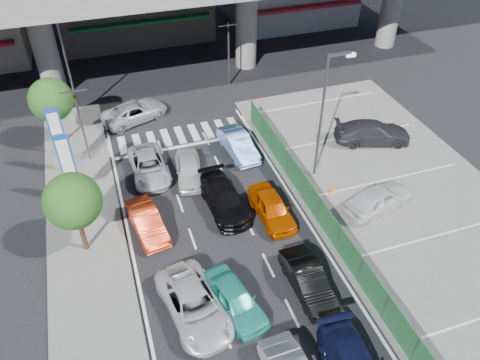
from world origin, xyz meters
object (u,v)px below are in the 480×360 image
object	(u,v)px
wagon_silver_front_left	(149,166)
parked_sedan_white	(379,198)
taxi_orange_left	(147,222)
signboard_far	(57,132)
sedan_white_front_mid	(189,169)
taxi_orange_right	(272,208)
tree_near	(73,201)
traffic_light_left	(77,107)
traffic_light_right	(228,39)
hatch_black_mid_right	(308,280)
kei_truck_front_right	(238,144)
traffic_cone	(331,188)
taxi_teal_mid	(235,299)
tree_far	(51,100)
crossing_wagon_silver	(135,112)
street_lamp_left	(67,54)
signboard_near	(66,160)
sedan_white_mid_left	(194,305)
sedan_black_mid	(224,199)
street_lamp_right	(325,108)
parked_sedan_dgrey	(373,132)

from	to	relation	value
wagon_silver_front_left	parked_sedan_white	distance (m)	13.87
wagon_silver_front_left	taxi_orange_left	bearing A→B (deg)	-101.44
signboard_far	sedan_white_front_mid	bearing A→B (deg)	-21.93
taxi_orange_right	tree_near	bearing A→B (deg)	173.65
signboard_far	taxi_orange_right	bearing A→B (deg)	-36.06
traffic_light_left	traffic_light_right	distance (m)	13.63
tree_near	wagon_silver_front_left	xyz separation A→B (m)	(4.21, 5.26, -2.75)
signboard_far	hatch_black_mid_right	bearing A→B (deg)	-51.23
signboard_far	kei_truck_front_right	world-z (taller)	signboard_far
tree_near	sedan_white_front_mid	distance (m)	8.17
signboard_far	taxi_orange_left	size ratio (longest dim) A/B	1.20
signboard_far	traffic_cone	bearing A→B (deg)	-25.31
traffic_light_left	taxi_teal_mid	xyz separation A→B (m)	(5.42, -13.91, -3.26)
signboard_far	tree_far	world-z (taller)	tree_far
sedan_white_front_mid	crossing_wagon_silver	xyz separation A→B (m)	(-2.13, 7.87, 0.01)
street_lamp_left	signboard_near	xyz separation A→B (m)	(-0.87, -10.01, -1.71)
signboard_near	tree_far	distance (m)	6.54
sedan_white_mid_left	sedan_black_mid	bearing A→B (deg)	53.72
traffic_light_left	signboard_far	xyz separation A→B (m)	(-1.40, -1.01, -0.87)
taxi_teal_mid	hatch_black_mid_right	world-z (taller)	taxi_teal_mid
taxi_orange_right	street_lamp_right	bearing A→B (deg)	31.67
sedan_white_front_mid	signboard_near	bearing A→B (deg)	-170.52
signboard_far	tree_far	size ratio (longest dim) A/B	0.98
wagon_silver_front_left	traffic_cone	size ratio (longest dim) A/B	6.73
sedan_white_mid_left	wagon_silver_front_left	bearing A→B (deg)	82.28
traffic_light_right	tree_near	world-z (taller)	traffic_light_right
traffic_light_left	traffic_light_right	world-z (taller)	same
street_lamp_left	hatch_black_mid_right	xyz separation A→B (m)	(9.14, -19.97, -4.10)
tree_far	parked_sedan_dgrey	xyz separation A→B (m)	(20.04, -6.50, -2.59)
traffic_light_right	taxi_orange_left	bearing A→B (deg)	-122.27
signboard_near	taxi_orange_left	xyz separation A→B (m)	(3.46, -3.62, -2.42)
taxi_orange_right	kei_truck_front_right	xyz separation A→B (m)	(0.16, 6.43, -0.00)
wagon_silver_front_left	parked_sedan_dgrey	xyz separation A→B (m)	(15.02, -1.26, 0.16)
street_lamp_left	signboard_near	size ratio (longest dim) A/B	1.70
sedan_white_mid_left	taxi_teal_mid	distance (m)	1.88
taxi_orange_right	sedan_white_front_mid	world-z (taller)	taxi_orange_right
signboard_near	tree_far	bearing A→B (deg)	95.27
wagon_silver_front_left	sedan_white_front_mid	bearing A→B (deg)	-26.54
hatch_black_mid_right	parked_sedan_dgrey	size ratio (longest dim) A/B	0.79
signboard_near	parked_sedan_white	distance (m)	17.45
tree_near	parked_sedan_dgrey	distance (m)	19.82
street_lamp_right	street_lamp_left	xyz separation A→B (m)	(-13.50, 12.00, 0.00)
taxi_teal_mid	crossing_wagon_silver	size ratio (longest dim) A/B	0.83
street_lamp_right	taxi_orange_left	world-z (taller)	street_lamp_right
crossing_wagon_silver	parked_sedan_dgrey	bearing A→B (deg)	-137.93
signboard_far	crossing_wagon_silver	xyz separation A→B (m)	(4.97, 5.02, -2.40)
traffic_light_left	kei_truck_front_right	bearing A→B (deg)	-13.87
signboard_near	hatch_black_mid_right	distance (m)	14.33
taxi_orange_right	sedan_white_front_mid	xyz separation A→B (m)	(-3.55, 4.89, -0.03)
tree_far	sedan_white_front_mid	size ratio (longest dim) A/B	1.24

